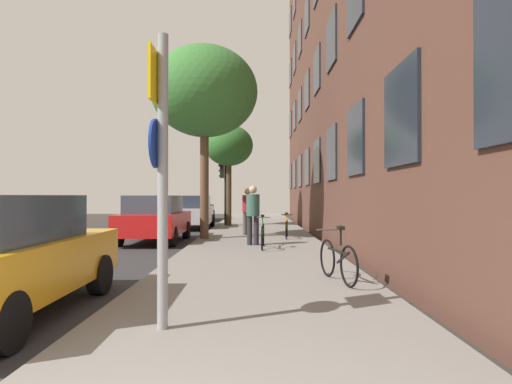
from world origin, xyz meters
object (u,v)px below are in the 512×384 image
at_px(pedestrian_0, 252,211).
at_px(car_3, 197,208).
at_px(tree_near, 204,92).
at_px(traffic_light, 222,181).
at_px(tree_far, 228,146).
at_px(pedestrian_1, 247,208).
at_px(bicycle_0, 337,260).
at_px(bicycle_2, 286,228).
at_px(sign_post, 160,159).
at_px(car_1, 154,218).
at_px(car_0, 0,255).
at_px(car_2, 192,212).
at_px(bicycle_1, 262,235).

height_order(pedestrian_0, car_3, pedestrian_0).
bearing_deg(tree_near, traffic_light, 88.74).
height_order(tree_far, pedestrian_0, tree_far).
height_order(tree_near, car_3, tree_near).
relative_size(pedestrian_1, car_3, 0.41).
relative_size(bicycle_0, pedestrian_1, 0.91).
bearing_deg(bicycle_2, sign_post, -101.94).
bearing_deg(tree_near, car_1, -169.84).
bearing_deg(traffic_light, car_0, -95.98).
xyz_separation_m(tree_near, bicycle_2, (2.92, 0.23, -4.81)).
relative_size(traffic_light, pedestrian_0, 1.80).
height_order(car_0, car_2, same).
distance_m(tree_far, bicycle_2, 7.55).
relative_size(sign_post, car_2, 0.79).
bearing_deg(car_1, pedestrian_0, -26.58).
bearing_deg(car_1, bicycle_2, 6.52).
height_order(tree_far, car_1, tree_far).
height_order(bicycle_1, pedestrian_1, pedestrian_1).
bearing_deg(car_2, tree_far, 18.45).
bearing_deg(tree_far, sign_post, -89.00).
bearing_deg(tree_far, pedestrian_0, -81.33).
bearing_deg(tree_far, car_0, -97.22).
relative_size(pedestrian_0, car_0, 0.44).
relative_size(car_1, car_2, 0.96).
bearing_deg(tree_near, car_0, -99.34).
relative_size(sign_post, bicycle_0, 2.06).
xyz_separation_m(tree_near, car_0, (-1.53, -9.30, -4.44)).
bearing_deg(tree_near, pedestrian_0, -49.12).
bearing_deg(car_0, bicycle_2, 64.97).
distance_m(car_0, car_3, 22.12).
bearing_deg(traffic_light, bicycle_1, -78.83).
bearing_deg(bicycle_0, car_2, 108.82).
height_order(traffic_light, tree_far, tree_far).
bearing_deg(tree_near, pedestrian_1, 40.00).
xyz_separation_m(tree_near, pedestrian_1, (1.50, 1.26, -4.14)).
height_order(bicycle_2, car_2, car_2).
distance_m(traffic_light, car_0, 16.18).
relative_size(traffic_light, car_2, 0.77).
height_order(sign_post, car_1, sign_post).
relative_size(sign_post, pedestrian_1, 1.87).
relative_size(traffic_light, car_3, 0.75).
xyz_separation_m(tree_far, bicycle_2, (2.46, -6.14, -3.65)).
xyz_separation_m(tree_far, bicycle_1, (1.56, -9.11, -3.62)).
xyz_separation_m(bicycle_0, bicycle_1, (-1.23, 4.73, -0.01)).
bearing_deg(bicycle_0, sign_post, -134.01).
bearing_deg(car_2, traffic_light, 33.42).
xyz_separation_m(pedestrian_0, car_1, (-3.40, 1.70, -0.31)).
height_order(bicycle_1, bicycle_2, bicycle_1).
distance_m(traffic_light, bicycle_1, 9.83).
xyz_separation_m(sign_post, pedestrian_1, (0.76, 11.33, -0.89)).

